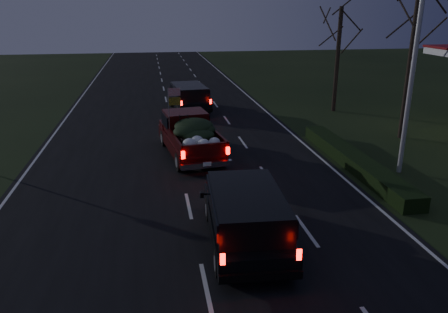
{
  "coord_description": "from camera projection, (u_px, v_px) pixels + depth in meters",
  "views": [
    {
      "loc": [
        -1.13,
        -14.52,
        6.84
      ],
      "look_at": [
        1.58,
        1.58,
        1.3
      ],
      "focal_mm": 35.0,
      "sensor_mm": 36.0,
      "label": 1
    }
  ],
  "objects": [
    {
      "name": "bare_tree_far",
      "position": [
        339.0,
        34.0,
        29.13
      ],
      "size": [
        3.6,
        3.6,
        7.0
      ],
      "color": "black",
      "rests_on": "ground"
    },
    {
      "name": "light_pole",
      "position": [
        416.0,
        44.0,
        17.53
      ],
      "size": [
        0.5,
        0.9,
        9.16
      ],
      "color": "silver",
      "rests_on": "ground"
    },
    {
      "name": "lead_suv",
      "position": [
        189.0,
        95.0,
        30.49
      ],
      "size": [
        2.66,
        5.35,
        1.48
      ],
      "rotation": [
        0.0,
        0.0,
        0.1
      ],
      "color": "black",
      "rests_on": "ground"
    },
    {
      "name": "road_asphalt",
      "position": [
        189.0,
        206.0,
        15.93
      ],
      "size": [
        14.0,
        120.0,
        0.02
      ],
      "primitive_type": "cube",
      "color": "black",
      "rests_on": "ground"
    },
    {
      "name": "pickup_truck",
      "position": [
        190.0,
        133.0,
        21.17
      ],
      "size": [
        2.91,
        5.93,
        2.98
      ],
      "rotation": [
        0.0,
        0.0,
        0.13
      ],
      "color": "#400808",
      "rests_on": "ground"
    },
    {
      "name": "bare_tree_mid",
      "position": [
        416.0,
        19.0,
        22.39
      ],
      "size": [
        3.6,
        3.6,
        8.5
      ],
      "color": "black",
      "rests_on": "ground"
    },
    {
      "name": "rear_suv",
      "position": [
        246.0,
        213.0,
        12.94
      ],
      "size": [
        2.44,
        5.2,
        1.46
      ],
      "rotation": [
        0.0,
        0.0,
        -0.06
      ],
      "color": "black",
      "rests_on": "ground"
    },
    {
      "name": "hedge_row",
      "position": [
        353.0,
        160.0,
        19.86
      ],
      "size": [
        1.0,
        10.0,
        0.6
      ],
      "primitive_type": "cube",
      "color": "black",
      "rests_on": "ground"
    },
    {
      "name": "ground",
      "position": [
        189.0,
        206.0,
        15.93
      ],
      "size": [
        120.0,
        120.0,
        0.0
      ],
      "primitive_type": "plane",
      "color": "black",
      "rests_on": "ground"
    }
  ]
}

